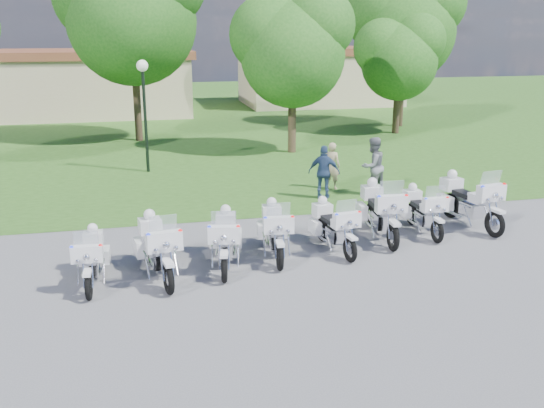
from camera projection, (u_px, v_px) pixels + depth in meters
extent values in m
plane|color=#59595E|center=(251.00, 256.00, 15.05)|extent=(100.00, 100.00, 0.00)
cube|color=#2E571B|center=(174.00, 113.00, 40.33)|extent=(100.00, 48.00, 0.01)
torus|color=black|center=(89.00, 286.00, 12.54)|extent=(0.14, 0.61, 0.60)
torus|color=black|center=(95.00, 260.00, 13.98)|extent=(0.14, 0.61, 0.60)
cube|color=silver|center=(87.00, 273.00, 12.44)|extent=(0.18, 0.40, 0.06)
cube|color=silver|center=(87.00, 254.00, 12.56)|extent=(0.65, 0.24, 0.36)
cube|color=silver|center=(86.00, 239.00, 12.52)|extent=(0.51, 0.13, 0.34)
sphere|color=red|center=(100.00, 246.00, 12.51)|extent=(0.08, 0.08, 0.08)
sphere|color=#1426E5|center=(71.00, 248.00, 12.41)|extent=(0.08, 0.08, 0.08)
cube|color=silver|center=(92.00, 267.00, 13.25)|extent=(0.32, 0.51, 0.31)
cube|color=silver|center=(90.00, 258.00, 12.96)|extent=(0.30, 0.48, 0.20)
cube|color=black|center=(92.00, 251.00, 13.42)|extent=(0.32, 0.57, 0.11)
cube|color=silver|center=(106.00, 255.00, 13.86)|extent=(0.18, 0.47, 0.32)
cube|color=silver|center=(82.00, 256.00, 13.77)|extent=(0.18, 0.47, 0.32)
cube|color=silver|center=(93.00, 238.00, 13.86)|extent=(0.44, 0.37, 0.29)
sphere|color=silver|center=(92.00, 228.00, 13.80)|extent=(0.23, 0.23, 0.23)
torus|color=black|center=(168.00, 279.00, 12.80)|extent=(0.25, 0.72, 0.71)
torus|color=black|center=(152.00, 251.00, 14.40)|extent=(0.25, 0.72, 0.71)
cube|color=silver|center=(168.00, 263.00, 12.68)|extent=(0.26, 0.49, 0.07)
cube|color=silver|center=(164.00, 241.00, 12.81)|extent=(0.79, 0.37, 0.42)
cube|color=silver|center=(163.00, 224.00, 12.76)|extent=(0.60, 0.22, 0.40)
sphere|color=red|center=(180.00, 231.00, 12.81)|extent=(0.09, 0.09, 0.09)
sphere|color=#1426E5|center=(148.00, 235.00, 12.57)|extent=(0.09, 0.09, 0.09)
cube|color=silver|center=(159.00, 258.00, 13.58)|extent=(0.45, 0.64, 0.36)
cube|color=silver|center=(161.00, 247.00, 13.25)|extent=(0.42, 0.59, 0.23)
cube|color=black|center=(155.00, 239.00, 13.77)|extent=(0.46, 0.70, 0.13)
cube|color=silver|center=(166.00, 244.00, 14.32)|extent=(0.27, 0.57, 0.38)
cube|color=silver|center=(139.00, 248.00, 14.09)|extent=(0.27, 0.57, 0.38)
cube|color=silver|center=(150.00, 226.00, 14.25)|extent=(0.57, 0.50, 0.34)
sphere|color=silver|center=(149.00, 215.00, 14.17)|extent=(0.27, 0.27, 0.27)
torus|color=black|center=(224.00, 268.00, 13.41)|extent=(0.24, 0.68, 0.67)
torus|color=black|center=(226.00, 242.00, 15.03)|extent=(0.24, 0.68, 0.67)
cube|color=silver|center=(224.00, 254.00, 13.29)|extent=(0.25, 0.46, 0.07)
cube|color=silver|center=(224.00, 234.00, 13.43)|extent=(0.75, 0.36, 0.40)
cube|color=silver|center=(224.00, 219.00, 13.39)|extent=(0.57, 0.22, 0.37)
sphere|color=red|center=(238.00, 227.00, 13.34)|extent=(0.09, 0.09, 0.09)
sphere|color=#1426E5|center=(209.00, 227.00, 13.31)|extent=(0.09, 0.09, 0.09)
cube|color=silver|center=(225.00, 250.00, 14.21)|extent=(0.43, 0.61, 0.34)
cube|color=silver|center=(225.00, 239.00, 13.88)|extent=(0.40, 0.56, 0.22)
cube|color=black|center=(225.00, 232.00, 14.40)|extent=(0.44, 0.67, 0.12)
cube|color=silver|center=(238.00, 238.00, 14.85)|extent=(0.27, 0.54, 0.36)
cube|color=silver|center=(214.00, 238.00, 14.82)|extent=(0.27, 0.54, 0.36)
cube|color=silver|center=(226.00, 220.00, 14.89)|extent=(0.54, 0.47, 0.32)
sphere|color=silver|center=(226.00, 210.00, 14.82)|extent=(0.26, 0.26, 0.26)
torus|color=black|center=(280.00, 257.00, 14.07)|extent=(0.20, 0.67, 0.66)
torus|color=black|center=(272.00, 234.00, 15.68)|extent=(0.20, 0.67, 0.66)
cube|color=silver|center=(280.00, 243.00, 13.96)|extent=(0.23, 0.45, 0.07)
cube|color=silver|center=(279.00, 225.00, 14.09)|extent=(0.73, 0.32, 0.40)
cube|color=silver|center=(278.00, 210.00, 14.05)|extent=(0.56, 0.18, 0.37)
sphere|color=red|center=(293.00, 217.00, 14.02)|extent=(0.09, 0.09, 0.09)
sphere|color=#1426E5|center=(265.00, 218.00, 13.95)|extent=(0.09, 0.09, 0.09)
cube|color=silver|center=(275.00, 240.00, 14.86)|extent=(0.40, 0.59, 0.34)
cube|color=silver|center=(277.00, 230.00, 14.54)|extent=(0.37, 0.55, 0.22)
cube|color=black|center=(274.00, 223.00, 15.06)|extent=(0.40, 0.65, 0.12)
cube|color=silver|center=(284.00, 229.00, 15.52)|extent=(0.24, 0.53, 0.36)
cube|color=silver|center=(261.00, 230.00, 15.46)|extent=(0.24, 0.53, 0.36)
cube|color=silver|center=(272.00, 212.00, 15.55)|extent=(0.52, 0.45, 0.32)
sphere|color=silver|center=(272.00, 202.00, 15.47)|extent=(0.26, 0.26, 0.26)
torus|color=black|center=(350.00, 250.00, 14.58)|extent=(0.20, 0.64, 0.63)
torus|color=black|center=(322.00, 230.00, 16.03)|extent=(0.20, 0.64, 0.63)
cube|color=silver|center=(351.00, 237.00, 14.47)|extent=(0.22, 0.43, 0.07)
cube|color=silver|center=(347.00, 220.00, 14.59)|extent=(0.70, 0.31, 0.38)
cube|color=silver|center=(346.00, 206.00, 14.55)|extent=(0.54, 0.18, 0.35)
sphere|color=red|center=(359.00, 213.00, 14.59)|extent=(0.08, 0.08, 0.08)
sphere|color=#1426E5|center=(337.00, 215.00, 14.39)|extent=(0.08, 0.08, 0.08)
cube|color=silver|center=(335.00, 235.00, 15.29)|extent=(0.38, 0.56, 0.32)
cube|color=silver|center=(340.00, 225.00, 14.99)|extent=(0.36, 0.52, 0.21)
cube|color=black|center=(331.00, 220.00, 15.46)|extent=(0.39, 0.62, 0.11)
cube|color=silver|center=(334.00, 224.00, 15.95)|extent=(0.23, 0.51, 0.34)
cube|color=silver|center=(315.00, 227.00, 15.76)|extent=(0.23, 0.51, 0.34)
cube|color=silver|center=(322.00, 209.00, 15.90)|extent=(0.50, 0.43, 0.30)
sphere|color=silver|center=(323.00, 200.00, 15.83)|extent=(0.25, 0.25, 0.25)
torus|color=black|center=(393.00, 237.00, 15.29)|extent=(0.21, 0.75, 0.75)
torus|color=black|center=(371.00, 215.00, 17.09)|extent=(0.21, 0.75, 0.75)
cube|color=silver|center=(394.00, 223.00, 15.16)|extent=(0.24, 0.50, 0.08)
cube|color=silver|center=(391.00, 204.00, 15.31)|extent=(0.82, 0.34, 0.44)
cube|color=silver|center=(391.00, 188.00, 15.27)|extent=(0.63, 0.19, 0.42)
sphere|color=red|center=(406.00, 196.00, 15.24)|extent=(0.10, 0.10, 0.10)
sphere|color=#1426E5|center=(379.00, 197.00, 15.14)|extent=(0.10, 0.10, 0.10)
cube|color=silver|center=(381.00, 220.00, 16.18)|extent=(0.43, 0.65, 0.38)
cube|color=silver|center=(385.00, 209.00, 15.81)|extent=(0.41, 0.61, 0.24)
cube|color=black|center=(378.00, 204.00, 16.39)|extent=(0.44, 0.72, 0.13)
cube|color=silver|center=(385.00, 210.00, 16.92)|extent=(0.25, 0.59, 0.40)
cube|color=silver|center=(362.00, 211.00, 16.84)|extent=(0.25, 0.59, 0.40)
cube|color=silver|center=(372.00, 192.00, 16.94)|extent=(0.57, 0.49, 0.36)
sphere|color=silver|center=(372.00, 182.00, 16.86)|extent=(0.29, 0.29, 0.29)
torus|color=black|center=(437.00, 232.00, 15.89)|extent=(0.13, 0.63, 0.63)
torus|color=black|center=(411.00, 214.00, 17.39)|extent=(0.13, 0.63, 0.63)
cube|color=silver|center=(438.00, 220.00, 15.78)|extent=(0.18, 0.42, 0.07)
cube|color=silver|center=(435.00, 205.00, 15.90)|extent=(0.68, 0.24, 0.38)
cube|color=silver|center=(435.00, 192.00, 15.86)|extent=(0.53, 0.12, 0.35)
sphere|color=red|center=(447.00, 198.00, 15.86)|extent=(0.08, 0.08, 0.08)
sphere|color=#1426E5|center=(426.00, 199.00, 15.74)|extent=(0.08, 0.08, 0.08)
cube|color=silver|center=(424.00, 218.00, 16.62)|extent=(0.33, 0.53, 0.32)
cube|color=silver|center=(428.00, 209.00, 16.32)|extent=(0.31, 0.49, 0.21)
cube|color=black|center=(420.00, 205.00, 16.80)|extent=(0.33, 0.59, 0.11)
cube|color=silver|center=(423.00, 210.00, 17.26)|extent=(0.18, 0.49, 0.34)
cube|color=silver|center=(405.00, 211.00, 17.15)|extent=(0.18, 0.49, 0.34)
cube|color=silver|center=(412.00, 195.00, 17.26)|extent=(0.46, 0.38, 0.30)
sphere|color=silver|center=(413.00, 187.00, 17.19)|extent=(0.24, 0.24, 0.24)
torus|color=black|center=(495.00, 224.00, 16.30)|extent=(0.25, 0.76, 0.75)
torus|color=black|center=(450.00, 206.00, 18.00)|extent=(0.25, 0.76, 0.75)
cube|color=silver|center=(497.00, 210.00, 16.17)|extent=(0.27, 0.52, 0.08)
cube|color=silver|center=(491.00, 193.00, 16.31)|extent=(0.84, 0.38, 0.45)
cube|color=silver|center=(491.00, 178.00, 16.26)|extent=(0.64, 0.23, 0.42)
sphere|color=red|center=(504.00, 185.00, 16.31)|extent=(0.10, 0.10, 0.10)
sphere|color=#1426E5|center=(483.00, 187.00, 16.06)|extent=(0.10, 0.10, 0.10)
cube|color=silver|center=(471.00, 210.00, 17.13)|extent=(0.47, 0.68, 0.38)
cube|color=silver|center=(479.00, 199.00, 16.78)|extent=(0.44, 0.63, 0.25)
cube|color=black|center=(465.00, 194.00, 17.33)|extent=(0.48, 0.74, 0.13)
cube|color=silver|center=(464.00, 200.00, 17.92)|extent=(0.28, 0.61, 0.40)
cube|color=silver|center=(445.00, 202.00, 17.68)|extent=(0.28, 0.61, 0.40)
cube|color=silver|center=(451.00, 184.00, 17.85)|extent=(0.60, 0.52, 0.36)
sphere|color=silver|center=(452.00, 174.00, 17.77)|extent=(0.29, 0.29, 0.29)
cylinder|color=black|center=(146.00, 122.00, 23.35)|extent=(0.12, 0.12, 3.93)
sphere|color=white|center=(142.00, 66.00, 22.75)|extent=(0.44, 0.44, 0.44)
cylinder|color=#38281C|center=(137.00, 98.00, 29.97)|extent=(0.36, 0.36, 4.25)
sphere|color=#1C5818|center=(132.00, 21.00, 28.94)|extent=(6.19, 6.19, 6.19)
cylinder|color=#38281C|center=(292.00, 118.00, 27.23)|extent=(0.36, 0.36, 3.16)
sphere|color=#1C5818|center=(293.00, 55.00, 26.47)|extent=(4.59, 4.59, 4.59)
sphere|color=#1C5818|center=(268.00, 35.00, 26.35)|extent=(3.45, 3.45, 3.45)
sphere|color=#1C5818|center=(319.00, 24.00, 26.07)|extent=(3.16, 3.16, 3.16)
cylinder|color=#38281C|center=(397.00, 108.00, 32.32)|extent=(0.36, 0.36, 2.73)
sphere|color=#1C5818|center=(399.00, 62.00, 31.66)|extent=(3.98, 3.98, 3.98)
sphere|color=#1C5818|center=(382.00, 48.00, 31.56)|extent=(2.98, 2.98, 2.98)
sphere|color=#1C5818|center=(419.00, 40.00, 31.32)|extent=(2.73, 2.73, 2.73)
cylinder|color=#38281C|center=(401.00, 93.00, 34.53)|extent=(0.36, 0.36, 3.83)
sphere|color=#1C5818|center=(405.00, 32.00, 33.61)|extent=(5.57, 5.57, 5.57)
sphere|color=#1C5818|center=(382.00, 13.00, 33.46)|extent=(4.18, 4.18, 4.18)
sphere|color=#1C5818|center=(431.00, 3.00, 33.12)|extent=(3.83, 3.83, 3.83)
cube|color=tan|center=(79.00, 86.00, 39.48)|extent=(14.00, 8.00, 3.60)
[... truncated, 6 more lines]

